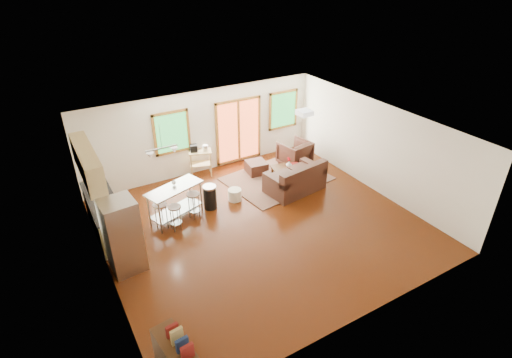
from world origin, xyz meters
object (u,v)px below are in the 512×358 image
rug (277,179)px  loveseat (296,180)px  coffee_table (286,168)px  ottoman (256,168)px  island (175,197)px  kitchen_cart (199,154)px  refrigerator (123,236)px  armchair (295,152)px

rug → loveseat: (0.10, -0.85, 0.34)m
coffee_table → ottoman: bearing=134.8°
island → kitchen_cart: 2.37m
refrigerator → island: 2.03m
coffee_table → kitchen_cart: 2.69m
ottoman → loveseat: bearing=-73.6°
coffee_table → ottoman: ottoman is taller
armchair → island: 4.51m
refrigerator → kitchen_cart: size_ratio=1.64×
rug → armchair: size_ratio=3.19×
loveseat → kitchen_cart: 3.05m
coffee_table → island: island is taller
island → rug: bearing=7.4°
island → kitchen_cart: kitchen_cart is taller
kitchen_cart → armchair: bearing=-16.8°
rug → loveseat: bearing=-83.5°
refrigerator → rug: bearing=14.0°
armchair → ottoman: (-1.37, 0.11, -0.26)m
coffee_table → armchair: armchair is taller
coffee_table → kitchen_cart: bearing=147.1°
kitchen_cart → refrigerator: bearing=-134.5°
armchair → kitchen_cart: bearing=-26.2°
ottoman → refrigerator: (-4.62, -2.34, 0.66)m
loveseat → ottoman: size_ratio=3.02×
loveseat → ottoman: bearing=98.8°
loveseat → refrigerator: (-5.06, -0.84, 0.51)m
rug → kitchen_cart: size_ratio=2.78×
refrigerator → kitchen_cart: 4.36m
loveseat → island: island is taller
loveseat → ottoman: loveseat is taller
armchair → ottoman: 1.40m
loveseat → island: bearing=165.6°
armchair → island: bearing=3.1°
island → refrigerator: bearing=-141.8°
rug → ottoman: 0.76m
loveseat → ottoman: (-0.44, 1.50, -0.16)m
rug → ottoman: size_ratio=4.92×
loveseat → armchair: size_ratio=1.96×
armchair → ottoman: bearing=-14.2°
loveseat → kitchen_cart: size_ratio=1.71×
loveseat → island: 3.51m
rug → ottoman: ottoman is taller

